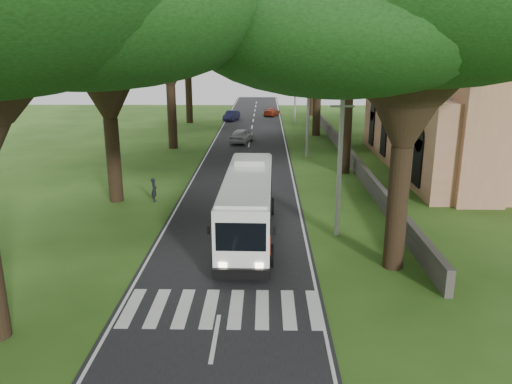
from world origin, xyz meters
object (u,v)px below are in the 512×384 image
object	(u,v)px
pole_far	(295,92)
distant_car_c	(271,112)
distant_car_b	(232,115)
church	(467,109)
pole_near	(340,158)
distant_car_a	(242,135)
pole_mid	(308,111)
coach_bus	(248,203)
pedestrian	(154,190)

from	to	relation	value
pole_far	distant_car_c	distance (m)	10.33
distant_car_c	distant_car_b	bearing A→B (deg)	58.72
pole_far	distant_car_c	world-z (taller)	pole_far
church	distant_car_c	xyz separation A→B (m)	(-15.28, 33.70, -4.30)
pole_near	distant_car_a	world-z (taller)	pole_near
distant_car_a	distant_car_b	xyz separation A→B (m)	(-2.20, 17.12, -0.08)
church	pole_mid	bearing A→B (deg)	160.19
pole_near	distant_car_c	size ratio (longest dim) A/B	1.99
distant_car_b	church	bearing A→B (deg)	-41.04
pole_far	coach_bus	distance (m)	40.54
pole_mid	pole_far	xyz separation A→B (m)	(0.00, 20.00, 0.00)
pole_mid	pole_far	distance (m)	20.00
distant_car_a	pedestrian	size ratio (longest dim) A/B	2.82
distant_car_b	pedestrian	xyz separation A→B (m)	(-2.48, -38.34, 0.08)
distant_car_c	distant_car_a	bearing A→B (deg)	98.01
pole_far	distant_car_b	distance (m)	10.11
church	pole_far	world-z (taller)	church
pole_near	distant_car_c	distance (m)	49.46
coach_bus	pedestrian	world-z (taller)	coach_bus
pole_far	pedestrian	distance (m)	36.01
church	pole_far	xyz separation A→B (m)	(-12.36, 24.45, -0.73)
pole_near	distant_car_b	bearing A→B (deg)	100.88
pole_far	distant_car_c	bearing A→B (deg)	107.52
distant_car_a	distant_car_b	distance (m)	17.26
church	pole_mid	xyz separation A→B (m)	(-12.36, 4.45, -0.73)
distant_car_c	church	bearing A→B (deg)	131.08
church	pole_mid	world-z (taller)	church
distant_car_a	pedestrian	world-z (taller)	pedestrian
pole_mid	distant_car_b	distance (m)	25.90
distant_car_b	distant_car_c	xyz separation A→B (m)	(5.58, 5.03, -0.08)
distant_car_a	distant_car_c	size ratio (longest dim) A/B	1.09
pole_far	pole_mid	bearing A→B (deg)	-90.00
coach_bus	distant_car_b	bearing A→B (deg)	95.90
coach_bus	distant_car_c	bearing A→B (deg)	88.95
distant_car_a	distant_car_c	distance (m)	22.41
pole_near	distant_car_c	bearing A→B (deg)	93.39
church	pole_far	bearing A→B (deg)	116.82
church	coach_bus	xyz separation A→B (m)	(-17.06, -15.75, -3.10)
pole_mid	pedestrian	bearing A→B (deg)	-127.87
coach_bus	distant_car_c	distance (m)	49.49
coach_bus	pedestrian	size ratio (longest dim) A/B	7.40
pole_far	distant_car_b	size ratio (longest dim) A/B	1.98
distant_car_b	pedestrian	size ratio (longest dim) A/B	2.60
pole_far	pole_near	bearing A→B (deg)	-90.00
distant_car_a	pedestrian	bearing A→B (deg)	90.72
church	distant_car_a	world-z (taller)	church
church	pedestrian	xyz separation A→B (m)	(-23.35, -9.67, -4.13)
distant_car_b	distant_car_c	distance (m)	7.52
pole_mid	coach_bus	size ratio (longest dim) A/B	0.70
distant_car_b	pedestrian	bearing A→B (deg)	-80.79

